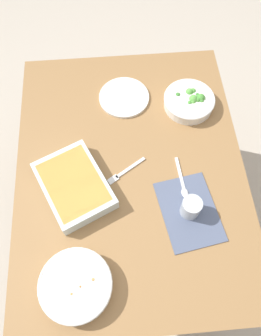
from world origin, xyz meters
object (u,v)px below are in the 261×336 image
Objects in this scene: spoon_by_broccoli at (179,100)px; fork_on_table at (124,172)px; side_plate at (124,97)px; stew_bowl at (76,286)px; broccoli_bowl at (189,101)px; drink_cup at (191,208)px; spoon_spare at (182,183)px; baking_dish at (74,185)px; spoon_by_stew at (80,273)px.

spoon_by_broccoli is 0.42m from fork_on_table.
side_plate is 0.24m from spoon_by_broccoli.
stew_bowl is 1.11× the size of broccoli_bowl.
side_plate is (0.06, 0.28, -0.02)m from broccoli_bowl.
fork_on_table is at bearing 51.85° from drink_cup.
fork_on_table is (-0.36, 0.03, -0.00)m from side_plate.
spoon_by_broccoli and spoon_spare have the same top height.
baking_dish is 0.41m from spoon_spare.
broccoli_bowl is 0.49m from drink_cup.
drink_cup is 0.57× the size of spoon_by_broccoli.
broccoli_bowl is at bearing -34.50° from stew_bowl.
drink_cup is (-0.48, 0.07, 0.01)m from broccoli_bowl.
spoon_by_broccoli is (0.03, 0.04, -0.03)m from broccoli_bowl.
drink_cup is 0.58m from side_plate.
spoon_spare is (0.30, -0.40, 0.00)m from spoon_by_stew.
drink_cup reaches higher than spoon_spare.
spoon_spare is (-0.39, 0.05, 0.00)m from spoon_by_broccoli.
spoon_by_stew is (-0.19, 0.40, -0.03)m from drink_cup.
stew_bowl is at bearing 119.15° from drink_cup.
drink_cup is at bearing -159.75° from side_plate.
spoon_spare is at bearing -106.60° from fork_on_table.
spoon_by_stew is 0.99× the size of spoon_spare.
spoon_spare is at bearing -91.76° from baking_dish.
fork_on_table is (0.18, 0.23, -0.04)m from drink_cup.
side_plate is at bearing -4.46° from fork_on_table.
spoon_by_broccoli is at bearing -50.27° from baking_dish.
stew_bowl is at bearing -179.43° from baking_dish.
baking_dish is at bearing 105.66° from fork_on_table.
fork_on_table is (-0.33, 0.27, -0.00)m from spoon_by_broccoli.
drink_cup is 0.49× the size of spoon_by_stew.
spoon_by_broccoli is at bearing -6.82° from spoon_spare.
stew_bowl is 1.10× the size of side_plate.
baking_dish reaches higher than spoon_spare.
side_plate is (0.42, -0.22, -0.03)m from baking_dish.
spoon_by_broccoli is (0.38, -0.46, -0.03)m from baking_dish.
broccoli_bowl is 2.57× the size of drink_cup.
baking_dish is at bearing 0.57° from stew_bowl.
baking_dish is (0.36, 0.00, 0.00)m from stew_bowl.
spoon_by_stew is at bearing 147.56° from spoon_by_broccoli.
drink_cup reaches higher than side_plate.
spoon_by_broccoli is (0.51, -0.04, -0.03)m from drink_cup.
broccoli_bowl is at bearing -102.81° from side_plate.
spoon_by_stew is 1.09× the size of fork_on_table.
spoon_spare is (-0.37, 0.08, -0.03)m from broccoli_bowl.
drink_cup reaches higher than stew_bowl.
broccoli_bowl is 0.43m from fork_on_table.
broccoli_bowl reaches higher than spoon_spare.
side_plate is at bearing 77.19° from broccoli_bowl.
spoon_by_stew is at bearing 154.66° from fork_on_table.
drink_cup reaches higher than fork_on_table.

